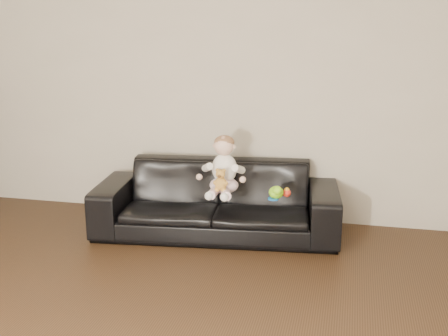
% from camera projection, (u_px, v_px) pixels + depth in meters
% --- Properties ---
extents(wall_back, '(5.00, 0.00, 5.00)m').
position_uv_depth(wall_back, '(209.00, 81.00, 5.25)').
color(wall_back, '#B6AC99').
rests_on(wall_back, ground).
extents(sofa, '(2.21, 1.06, 0.62)m').
position_uv_depth(sofa, '(217.00, 199.00, 4.98)').
color(sofa, black).
rests_on(sofa, floor).
extents(baby, '(0.36, 0.44, 0.50)m').
position_uv_depth(baby, '(224.00, 168.00, 4.77)').
color(baby, '#F9D3DD').
rests_on(baby, sofa).
extents(teddy_bear, '(0.13, 0.13, 0.19)m').
position_uv_depth(teddy_bear, '(221.00, 180.00, 4.64)').
color(teddy_bear, '#BC8735').
rests_on(teddy_bear, sofa).
extents(toy_green, '(0.16, 0.17, 0.10)m').
position_uv_depth(toy_green, '(276.00, 192.00, 4.67)').
color(toy_green, '#8AE81B').
rests_on(toy_green, sofa).
extents(toy_rattle, '(0.08, 0.08, 0.07)m').
position_uv_depth(toy_rattle, '(287.00, 193.00, 4.71)').
color(toy_rattle, red).
rests_on(toy_rattle, sofa).
extents(toy_blue_disc, '(0.10, 0.10, 0.01)m').
position_uv_depth(toy_blue_disc, '(273.00, 199.00, 4.65)').
color(toy_blue_disc, blue).
rests_on(toy_blue_disc, sofa).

